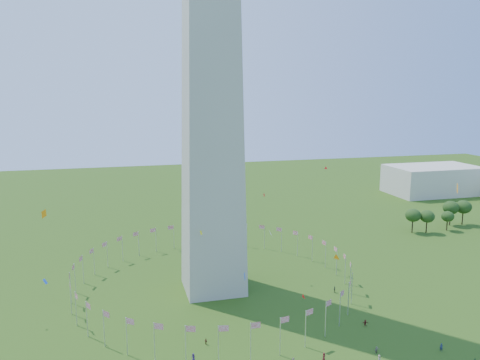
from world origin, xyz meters
name	(u,v)px	position (x,y,z in m)	size (l,w,h in m)	color
flag_ring	(213,274)	(0.00, 50.00, 4.50)	(80.24, 80.24, 9.00)	silver
gov_building_east_a	(433,180)	(150.00, 150.00, 8.00)	(50.00, 30.00, 16.00)	beige
kites_aloft	(278,254)	(10.00, 21.09, 19.60)	(121.84, 74.04, 36.98)	orange
tree_line_east	(458,217)	(114.65, 85.65, 4.95)	(53.26, 16.04, 10.72)	#2B501A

